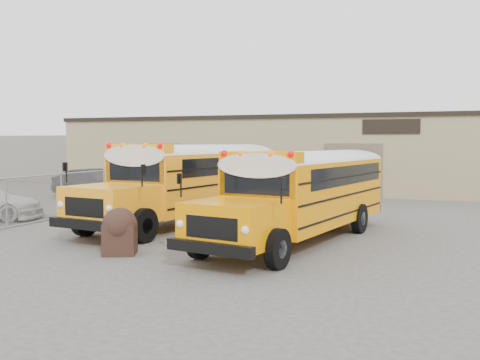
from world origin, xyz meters
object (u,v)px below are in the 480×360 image
(school_bus_left, at_px, (264,169))
(school_bus_right, at_px, (364,177))
(tarp_bundle, at_px, (120,231))
(car_dark, at_px, (94,183))

(school_bus_left, distance_m, school_bus_right, 5.72)
(school_bus_left, xyz_separation_m, school_bus_right, (5.07, -2.64, -0.12))
(school_bus_right, bearing_deg, school_bus_left, 152.51)
(school_bus_left, relative_size, school_bus_right, 1.07)
(school_bus_right, height_order, tarp_bundle, school_bus_right)
(car_dark, bearing_deg, school_bus_left, -86.53)
(school_bus_left, distance_m, car_dark, 10.03)
(school_bus_left, distance_m, tarp_bundle, 12.41)
(school_bus_right, xyz_separation_m, tarp_bundle, (-5.35, -9.72, -0.99))
(tarp_bundle, relative_size, car_dark, 0.27)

